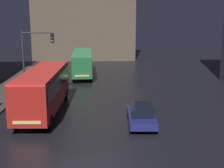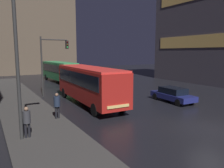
{
  "view_description": "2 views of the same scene",
  "coord_description": "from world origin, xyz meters",
  "px_view_note": "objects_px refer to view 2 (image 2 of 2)",
  "views": [
    {
      "loc": [
        0.75,
        -13.98,
        7.3
      ],
      "look_at": [
        1.72,
        9.8,
        2.3
      ],
      "focal_mm": 50.0,
      "sensor_mm": 36.0,
      "label": 1
    },
    {
      "loc": [
        -11.71,
        -7.85,
        4.68
      ],
      "look_at": [
        -1.49,
        9.52,
        1.76
      ],
      "focal_mm": 35.0,
      "sensor_mm": 36.0,
      "label": 2
    }
  ],
  "objects_px": {
    "bus_near": "(89,82)",
    "pedestrian_near": "(57,103)",
    "pedestrian_mid": "(27,119)",
    "car_taxi": "(173,94)",
    "bus_far": "(59,70)",
    "traffic_light_main": "(51,57)",
    "street_lamp_sidewalk": "(20,35)"
  },
  "relations": [
    {
      "from": "pedestrian_mid",
      "to": "bus_near",
      "type": "bearing_deg",
      "value": -44.92
    },
    {
      "from": "traffic_light_main",
      "to": "street_lamp_sidewalk",
      "type": "distance_m",
      "value": 12.55
    },
    {
      "from": "bus_near",
      "to": "pedestrian_mid",
      "type": "distance_m",
      "value": 8.71
    },
    {
      "from": "car_taxi",
      "to": "pedestrian_mid",
      "type": "bearing_deg",
      "value": 13.97
    },
    {
      "from": "pedestrian_mid",
      "to": "car_taxi",
      "type": "bearing_deg",
      "value": -76.82
    },
    {
      "from": "pedestrian_mid",
      "to": "traffic_light_main",
      "type": "relative_size",
      "value": 0.27
    },
    {
      "from": "car_taxi",
      "to": "bus_near",
      "type": "bearing_deg",
      "value": -21.1
    },
    {
      "from": "bus_near",
      "to": "pedestrian_mid",
      "type": "relative_size",
      "value": 6.33
    },
    {
      "from": "car_taxi",
      "to": "bus_far",
      "type": "bearing_deg",
      "value": -72.51
    },
    {
      "from": "pedestrian_mid",
      "to": "street_lamp_sidewalk",
      "type": "height_order",
      "value": "street_lamp_sidewalk"
    },
    {
      "from": "pedestrian_mid",
      "to": "street_lamp_sidewalk",
      "type": "distance_m",
      "value": 4.39
    },
    {
      "from": "bus_far",
      "to": "pedestrian_mid",
      "type": "xyz_separation_m",
      "value": [
        -8.5,
        -21.93,
        -0.8
      ]
    },
    {
      "from": "traffic_light_main",
      "to": "street_lamp_sidewalk",
      "type": "relative_size",
      "value": 0.77
    },
    {
      "from": "bus_near",
      "to": "street_lamp_sidewalk",
      "type": "height_order",
      "value": "street_lamp_sidewalk"
    },
    {
      "from": "pedestrian_near",
      "to": "car_taxi",
      "type": "bearing_deg",
      "value": -89.55
    },
    {
      "from": "bus_near",
      "to": "pedestrian_near",
      "type": "xyz_separation_m",
      "value": [
        -3.92,
        -3.35,
        -0.84
      ]
    },
    {
      "from": "pedestrian_near",
      "to": "street_lamp_sidewalk",
      "type": "distance_m",
      "value": 5.63
    },
    {
      "from": "traffic_light_main",
      "to": "pedestrian_mid",
      "type": "bearing_deg",
      "value": -111.34
    },
    {
      "from": "street_lamp_sidewalk",
      "to": "car_taxi",
      "type": "bearing_deg",
      "value": 11.53
    },
    {
      "from": "street_lamp_sidewalk",
      "to": "pedestrian_mid",
      "type": "bearing_deg",
      "value": 40.03
    },
    {
      "from": "pedestrian_mid",
      "to": "street_lamp_sidewalk",
      "type": "relative_size",
      "value": 0.2
    },
    {
      "from": "bus_near",
      "to": "traffic_light_main",
      "type": "distance_m",
      "value": 6.28
    },
    {
      "from": "bus_far",
      "to": "street_lamp_sidewalk",
      "type": "height_order",
      "value": "street_lamp_sidewalk"
    },
    {
      "from": "car_taxi",
      "to": "traffic_light_main",
      "type": "distance_m",
      "value": 13.14
    },
    {
      "from": "bus_far",
      "to": "pedestrian_near",
      "type": "xyz_separation_m",
      "value": [
        -6.12,
        -19.35,
        -0.72
      ]
    },
    {
      "from": "car_taxi",
      "to": "street_lamp_sidewalk",
      "type": "bearing_deg",
      "value": 14.17
    },
    {
      "from": "bus_far",
      "to": "traffic_light_main",
      "type": "xyz_separation_m",
      "value": [
        -3.99,
        -10.38,
        2.29
      ]
    },
    {
      "from": "car_taxi",
      "to": "traffic_light_main",
      "type": "height_order",
      "value": "traffic_light_main"
    },
    {
      "from": "bus_far",
      "to": "car_taxi",
      "type": "relative_size",
      "value": 2.27
    },
    {
      "from": "bus_near",
      "to": "pedestrian_mid",
      "type": "bearing_deg",
      "value": 45.1
    },
    {
      "from": "bus_near",
      "to": "pedestrian_near",
      "type": "bearing_deg",
      "value": 42.41
    },
    {
      "from": "pedestrian_mid",
      "to": "traffic_light_main",
      "type": "distance_m",
      "value": 12.77
    }
  ]
}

